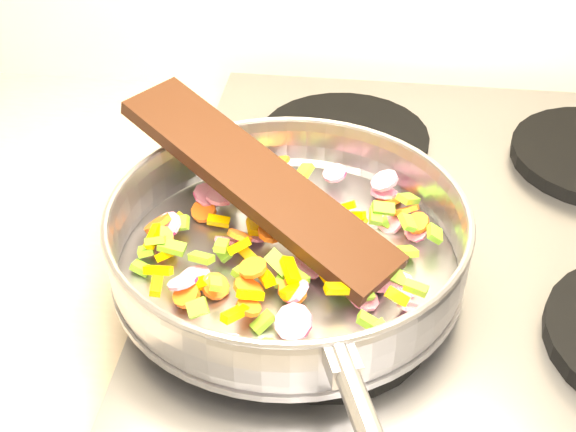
# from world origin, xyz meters

# --- Properties ---
(cooktop) EXTENTS (0.60, 0.60, 0.04)m
(cooktop) POSITION_xyz_m (-0.70, 1.67, 0.92)
(cooktop) COLOR #939399
(cooktop) RESTS_ON counter_top
(grate_fl) EXTENTS (0.19, 0.19, 0.02)m
(grate_fl) POSITION_xyz_m (-0.84, 1.52, 0.95)
(grate_fl) COLOR black
(grate_fl) RESTS_ON cooktop
(grate_bl) EXTENTS (0.19, 0.19, 0.02)m
(grate_bl) POSITION_xyz_m (-0.84, 1.81, 0.95)
(grate_bl) COLOR black
(grate_bl) RESTS_ON cooktop
(saute_pan) EXTENTS (0.36, 0.51, 0.06)m
(saute_pan) POSITION_xyz_m (-0.87, 1.57, 0.99)
(saute_pan) COLOR #9E9EA5
(saute_pan) RESTS_ON grate_fl
(vegetable_heap) EXTENTS (0.28, 0.28, 0.05)m
(vegetable_heap) POSITION_xyz_m (-0.87, 1.58, 0.98)
(vegetable_heap) COLOR #D3145B
(vegetable_heap) RESTS_ON saute_pan
(wooden_spatula) EXTENTS (0.28, 0.22, 0.09)m
(wooden_spatula) POSITION_xyz_m (-0.91, 1.61, 1.02)
(wooden_spatula) COLOR black
(wooden_spatula) RESTS_ON saute_pan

